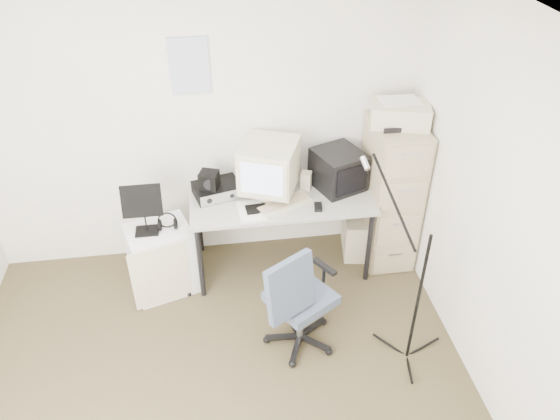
{
  "coord_description": "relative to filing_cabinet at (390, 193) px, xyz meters",
  "views": [
    {
      "loc": [
        0.09,
        -2.24,
        3.24
      ],
      "look_at": [
        0.55,
        0.95,
        0.95
      ],
      "focal_mm": 35.0,
      "sensor_mm": 36.0,
      "label": 1
    }
  ],
  "objects": [
    {
      "name": "floor",
      "position": [
        -1.58,
        -1.48,
        -0.66
      ],
      "size": [
        3.6,
        3.6,
        0.01
      ],
      "primitive_type": "cube",
      "color": "#3E381F",
      "rests_on": "ground"
    },
    {
      "name": "ceiling",
      "position": [
        -1.58,
        -1.48,
        1.85
      ],
      "size": [
        3.6,
        3.6,
        0.01
      ],
      "primitive_type": "cube",
      "color": "white",
      "rests_on": "ground"
    },
    {
      "name": "wall_back",
      "position": [
        -1.58,
        0.32,
        0.6
      ],
      "size": [
        3.6,
        0.02,
        2.5
      ],
      "primitive_type": "cube",
      "color": "white",
      "rests_on": "ground"
    },
    {
      "name": "wall_right",
      "position": [
        0.22,
        -1.48,
        0.6
      ],
      "size": [
        0.02,
        3.6,
        2.5
      ],
      "primitive_type": "cube",
      "color": "white",
      "rests_on": "ground"
    },
    {
      "name": "wall_calendar",
      "position": [
        -1.6,
        0.31,
        1.1
      ],
      "size": [
        0.3,
        0.02,
        0.44
      ],
      "primitive_type": "cube",
      "color": "white",
      "rests_on": "wall_back"
    },
    {
      "name": "filing_cabinet",
      "position": [
        0.0,
        0.0,
        0.0
      ],
      "size": [
        0.4,
        0.6,
        1.3
      ],
      "primitive_type": "cube",
      "color": "tan",
      "rests_on": "floor"
    },
    {
      "name": "printer",
      "position": [
        0.0,
        0.02,
        0.74
      ],
      "size": [
        0.51,
        0.41,
        0.17
      ],
      "primitive_type": "cube",
      "rotation": [
        0.0,
        0.0,
        -0.26
      ],
      "color": "beige",
      "rests_on": "filing_cabinet"
    },
    {
      "name": "desk",
      "position": [
        -0.95,
        -0.03,
        -0.29
      ],
      "size": [
        1.5,
        0.7,
        0.73
      ],
      "primitive_type": "cube",
      "color": "beige",
      "rests_on": "floor"
    },
    {
      "name": "crt_monitor",
      "position": [
        -1.04,
        0.01,
        0.31
      ],
      "size": [
        0.56,
        0.57,
        0.47
      ],
      "primitive_type": "cube",
      "rotation": [
        0.0,
        0.0,
        -0.38
      ],
      "color": "beige",
      "rests_on": "desk"
    },
    {
      "name": "crt_tv",
      "position": [
        -0.46,
        0.06,
        0.24
      ],
      "size": [
        0.47,
        0.49,
        0.33
      ],
      "primitive_type": "cube",
      "rotation": [
        0.0,
        0.0,
        0.38
      ],
      "color": "black",
      "rests_on": "desk"
    },
    {
      "name": "desk_speaker",
      "position": [
        -0.72,
        0.06,
        0.16
      ],
      "size": [
        0.11,
        0.11,
        0.16
      ],
      "primitive_type": "cube",
      "rotation": [
        0.0,
        0.0,
        -0.39
      ],
      "color": "beige",
      "rests_on": "desk"
    },
    {
      "name": "keyboard",
      "position": [
        -0.95,
        -0.17,
        0.09
      ],
      "size": [
        0.49,
        0.34,
        0.03
      ],
      "primitive_type": "cube",
      "rotation": [
        0.0,
        0.0,
        0.43
      ],
      "color": "beige",
      "rests_on": "desk"
    },
    {
      "name": "mouse",
      "position": [
        -0.68,
        -0.25,
        0.1
      ],
      "size": [
        0.08,
        0.11,
        0.03
      ],
      "primitive_type": "cube",
      "rotation": [
        0.0,
        0.0,
        -0.14
      ],
      "color": "black",
      "rests_on": "desk"
    },
    {
      "name": "radio_receiver",
      "position": [
        -1.47,
        0.07,
        0.13
      ],
      "size": [
        0.42,
        0.35,
        0.11
      ],
      "primitive_type": "cube",
      "rotation": [
        0.0,
        0.0,
        0.26
      ],
      "color": "black",
      "rests_on": "desk"
    },
    {
      "name": "radio_speaker",
      "position": [
        -1.52,
        0.02,
        0.26
      ],
      "size": [
        0.18,
        0.18,
        0.14
      ],
      "primitive_type": "cube",
      "rotation": [
        0.0,
        0.0,
        -0.33
      ],
      "color": "black",
      "rests_on": "radio_receiver"
    },
    {
      "name": "papers",
      "position": [
        -1.21,
        -0.21,
        0.09
      ],
      "size": [
        0.22,
        0.29,
        0.02
      ],
      "primitive_type": "cube",
      "rotation": [
        0.0,
        0.0,
        0.07
      ],
      "color": "white",
      "rests_on": "desk"
    },
    {
      "name": "pc_tower",
      "position": [
        -0.26,
        0.07,
        -0.46
      ],
      "size": [
        0.25,
        0.44,
        0.38
      ],
      "primitive_type": "cube",
      "rotation": [
        0.0,
        0.0,
        -0.16
      ],
      "color": "beige",
      "rests_on": "floor"
    },
    {
      "name": "office_chair",
      "position": [
        -0.94,
        -0.94,
        -0.18
      ],
      "size": [
        0.75,
        0.75,
        0.94
      ],
      "primitive_type": "cube",
      "rotation": [
        0.0,
        0.0,
        0.56
      ],
      "color": "#4B5867",
      "rests_on": "floor"
    },
    {
      "name": "side_cart",
      "position": [
        -1.97,
        -0.18,
        -0.34
      ],
      "size": [
        0.59,
        0.52,
        0.61
      ],
      "primitive_type": "cube",
      "rotation": [
        0.0,
        0.0,
        0.31
      ],
      "color": "white",
      "rests_on": "floor"
    },
    {
      "name": "music_stand",
      "position": [
        -2.04,
        -0.2,
        0.18
      ],
      "size": [
        0.31,
        0.17,
        0.44
      ],
      "primitive_type": "cube",
      "rotation": [
        0.0,
        0.0,
        -0.01
      ],
      "color": "black",
      "rests_on": "side_cart"
    },
    {
      "name": "headphones",
      "position": [
        -1.88,
        -0.18,
        0.01
      ],
      "size": [
        0.18,
        0.18,
        0.03
      ],
      "primitive_type": "torus",
      "rotation": [
        0.0,
        0.0,
        -0.09
      ],
      "color": "black",
      "rests_on": "side_cart"
    },
    {
      "name": "mic_stand",
      "position": [
        -0.17,
        -1.19,
        0.09
      ],
      "size": [
        0.03,
        0.03,
        1.49
      ],
      "primitive_type": "cylinder",
      "rotation": [
        0.0,
        0.0,
        1.78
      ],
      "color": "black",
      "rests_on": "floor"
    }
  ]
}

